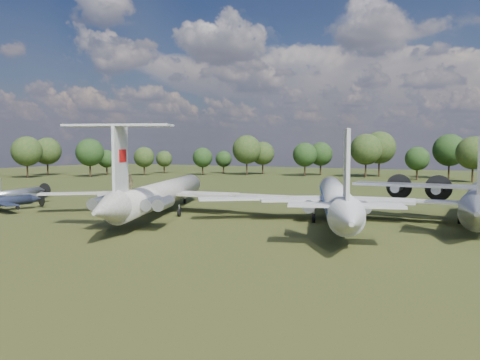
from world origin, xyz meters
The scene contains 6 objects.
ground centered at (0.00, 0.00, 0.00)m, with size 300.00×300.00×0.00m, color #1F3812.
il62_airliner centered at (1.18, -1.21, 2.24)m, with size 35.15×45.69×4.48m, color silver, non-canonical shape.
tu104_jet centered at (23.76, 3.59, 2.27)m, with size 34.06×45.42×4.54m, color beige, non-canonical shape.
an12_transport centered at (39.33, 10.08, 2.22)m, with size 30.21×33.77×4.44m, color #ABAEB3, non-canonical shape.
small_prop_northwest centered at (-29.41, -0.74, 1.07)m, with size 10.70×14.58×2.14m, color #A2A5A9, non-canonical shape.
person_on_il62 centered at (5.71, -12.91, 5.39)m, with size 0.66×0.44×1.82m, color olive.
Camera 1 is at (40.21, -51.99, 9.11)m, focal length 35.00 mm.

